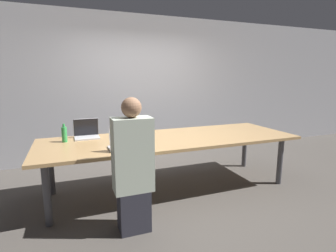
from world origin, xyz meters
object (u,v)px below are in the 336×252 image
Objects in this scene: person_near_left at (133,168)px; bottle_far_left at (64,134)px; stapler at (145,140)px; laptop_far_left at (87,132)px; laptop_far_midleft at (135,130)px; laptop_near_left at (125,143)px.

person_near_left is 5.83× the size of bottle_far_left.
stapler is (0.33, 0.73, 0.10)m from person_near_left.
bottle_far_left is (-0.29, -0.16, 0.03)m from laptop_far_left.
laptop_far_left is at bearing 175.58° from laptop_far_midleft.
laptop_far_midleft is at bearing -105.34° from person_near_left.
laptop_near_left is 1.50× the size of bottle_far_left.
laptop_near_left is at bearing -65.28° from laptop_far_left.
laptop_near_left is at bearing -112.83° from laptop_far_midleft.
person_near_left reaches higher than stapler.
stapler is (0.32, 0.27, -0.05)m from laptop_near_left.
laptop_far_left is 0.88m from stapler.
bottle_far_left is (-0.66, 0.65, 0.03)m from laptop_near_left.
laptop_near_left reaches higher than laptop_far_midleft.
laptop_far_midleft is 1.04× the size of laptop_far_left.
laptop_near_left is at bearing -133.66° from stapler.
person_near_left is 0.81m from stapler.
laptop_far_midleft is (0.32, 0.76, -0.01)m from laptop_near_left.
laptop_far_midleft is (0.33, 1.21, 0.14)m from person_near_left.
laptop_near_left reaches higher than bottle_far_left.
laptop_far_left reaches higher than stapler.
person_near_left is 9.21× the size of stapler.
stapler is (0.00, -0.49, -0.04)m from laptop_far_midleft.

